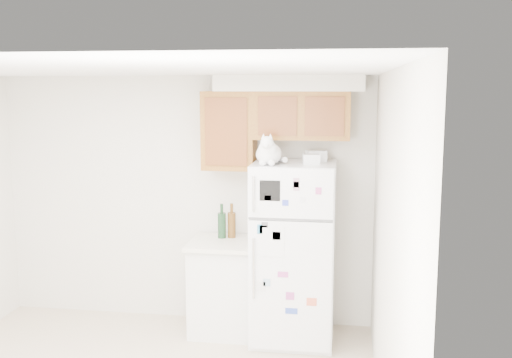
% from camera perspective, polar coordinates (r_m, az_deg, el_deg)
% --- Properties ---
extents(room_shell, '(3.84, 4.04, 2.52)m').
position_cam_1_polar(room_shell, '(4.41, -11.31, -0.77)').
color(room_shell, silver).
rests_on(room_shell, ground_plane).
extents(refrigerator, '(0.76, 0.78, 1.70)m').
position_cam_1_polar(refrigerator, '(5.68, 3.60, -6.99)').
color(refrigerator, white).
rests_on(refrigerator, ground_plane).
extents(base_counter, '(0.64, 0.64, 0.92)m').
position_cam_1_polar(base_counter, '(5.96, -3.10, -10.13)').
color(base_counter, white).
rests_on(base_counter, ground_plane).
extents(cat, '(0.28, 0.41, 0.29)m').
position_cam_1_polar(cat, '(5.36, 1.21, 2.53)').
color(cat, white).
rests_on(cat, refrigerator).
extents(storage_box_back, '(0.21, 0.18, 0.10)m').
position_cam_1_polar(storage_box_back, '(5.65, 5.74, 2.21)').
color(storage_box_back, white).
rests_on(storage_box_back, refrigerator).
extents(storage_box_front, '(0.17, 0.13, 0.09)m').
position_cam_1_polar(storage_box_front, '(5.42, 5.28, 1.88)').
color(storage_box_front, white).
rests_on(storage_box_front, refrigerator).
extents(bottle_green, '(0.08, 0.08, 0.34)m').
position_cam_1_polar(bottle_green, '(5.89, -3.28, -4.01)').
color(bottle_green, '#19381E').
rests_on(bottle_green, base_counter).
extents(bottle_amber, '(0.08, 0.08, 0.34)m').
position_cam_1_polar(bottle_amber, '(5.90, -2.33, -3.97)').
color(bottle_amber, '#593814').
rests_on(bottle_amber, base_counter).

